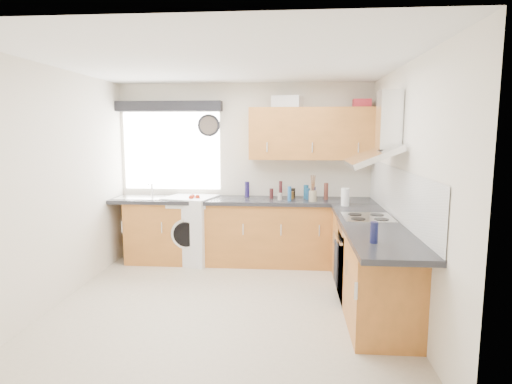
# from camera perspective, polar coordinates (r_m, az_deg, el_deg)

# --- Properties ---
(ground_plane) EXTENTS (3.60, 3.60, 0.00)m
(ground_plane) POSITION_cam_1_polar(r_m,az_deg,el_deg) (4.71, -4.02, -14.85)
(ground_plane) COLOR beige
(ceiling) EXTENTS (3.60, 3.60, 0.02)m
(ceiling) POSITION_cam_1_polar(r_m,az_deg,el_deg) (4.38, -4.36, 16.82)
(ceiling) COLOR white
(ceiling) RESTS_ON wall_back
(wall_back) EXTENTS (3.60, 0.02, 2.50)m
(wall_back) POSITION_cam_1_polar(r_m,az_deg,el_deg) (6.15, -1.60, 2.67)
(wall_back) COLOR silver
(wall_back) RESTS_ON ground_plane
(wall_front) EXTENTS (3.60, 0.02, 2.50)m
(wall_front) POSITION_cam_1_polar(r_m,az_deg,el_deg) (2.64, -10.21, -4.91)
(wall_front) COLOR silver
(wall_front) RESTS_ON ground_plane
(wall_left) EXTENTS (0.02, 3.60, 2.50)m
(wall_left) POSITION_cam_1_polar(r_m,az_deg,el_deg) (4.98, -25.12, 0.59)
(wall_left) COLOR silver
(wall_left) RESTS_ON ground_plane
(wall_right) EXTENTS (0.02, 3.60, 2.50)m
(wall_right) POSITION_cam_1_polar(r_m,az_deg,el_deg) (4.47, 19.29, 0.12)
(wall_right) COLOR silver
(wall_right) RESTS_ON ground_plane
(window) EXTENTS (1.40, 0.02, 1.10)m
(window) POSITION_cam_1_polar(r_m,az_deg,el_deg) (6.32, -11.18, 5.40)
(window) COLOR white
(window) RESTS_ON wall_back
(window_blind) EXTENTS (1.50, 0.18, 0.14)m
(window_blind) POSITION_cam_1_polar(r_m,az_deg,el_deg) (6.23, -11.57, 11.15)
(window_blind) COLOR black
(window_blind) RESTS_ON wall_back
(splashback) EXTENTS (0.01, 3.00, 0.54)m
(splashback) POSITION_cam_1_polar(r_m,az_deg,el_deg) (4.76, 18.24, -0.20)
(splashback) COLOR white
(splashback) RESTS_ON wall_right
(base_cab_back) EXTENTS (3.00, 0.58, 0.86)m
(base_cab_back) POSITION_cam_1_polar(r_m,az_deg,el_deg) (6.01, -2.83, -5.40)
(base_cab_back) COLOR #A26027
(base_cab_back) RESTS_ON ground_plane
(base_cab_corner) EXTENTS (0.60, 0.60, 0.86)m
(base_cab_corner) POSITION_cam_1_polar(r_m,az_deg,el_deg) (6.01, 12.55, -5.59)
(base_cab_corner) COLOR #A26027
(base_cab_corner) RESTS_ON ground_plane
(base_cab_right) EXTENTS (0.58, 2.10, 0.86)m
(base_cab_right) POSITION_cam_1_polar(r_m,az_deg,el_deg) (4.72, 14.90, -9.47)
(base_cab_right) COLOR #A26027
(base_cab_right) RESTS_ON ground_plane
(worktop_back) EXTENTS (3.60, 0.62, 0.05)m
(worktop_back) POSITION_cam_1_polar(r_m,az_deg,el_deg) (5.90, -1.91, -1.14)
(worktop_back) COLOR black
(worktop_back) RESTS_ON base_cab_back
(worktop_right) EXTENTS (0.62, 2.42, 0.05)m
(worktop_right) POSITION_cam_1_polar(r_m,az_deg,el_deg) (4.46, 15.33, -4.48)
(worktop_right) COLOR black
(worktop_right) RESTS_ON base_cab_right
(sink) EXTENTS (0.84, 0.46, 0.10)m
(sink) POSITION_cam_1_polar(r_m,az_deg,el_deg) (6.18, -14.25, -0.35)
(sink) COLOR silver
(sink) RESTS_ON worktop_back
(oven) EXTENTS (0.56, 0.58, 0.85)m
(oven) POSITION_cam_1_polar(r_m,az_deg,el_deg) (4.87, 14.47, -9.00)
(oven) COLOR black
(oven) RESTS_ON ground_plane
(hob_plate) EXTENTS (0.52, 0.52, 0.01)m
(hob_plate) POSITION_cam_1_polar(r_m,az_deg,el_deg) (4.75, 14.68, -3.31)
(hob_plate) COLOR silver
(hob_plate) RESTS_ON worktop_right
(extractor_hood) EXTENTS (0.52, 0.78, 0.66)m
(extractor_hood) POSITION_cam_1_polar(r_m,az_deg,el_deg) (4.67, 16.28, 6.99)
(extractor_hood) COLOR silver
(extractor_hood) RESTS_ON wall_right
(upper_cabinets) EXTENTS (1.70, 0.35, 0.70)m
(upper_cabinets) POSITION_cam_1_polar(r_m,az_deg,el_deg) (5.91, 7.46, 7.73)
(upper_cabinets) COLOR #A26027
(upper_cabinets) RESTS_ON wall_back
(washing_machine) EXTENTS (0.77, 0.75, 0.93)m
(washing_machine) POSITION_cam_1_polar(r_m,az_deg,el_deg) (6.12, -8.62, -4.90)
(washing_machine) COLOR white
(washing_machine) RESTS_ON ground_plane
(wall_clock) EXTENTS (0.32, 0.04, 0.32)m
(wall_clock) POSITION_cam_1_polar(r_m,az_deg,el_deg) (6.15, -6.36, 8.83)
(wall_clock) COLOR black
(wall_clock) RESTS_ON wall_back
(casserole) EXTENTS (0.44, 0.36, 0.16)m
(casserole) POSITION_cam_1_polar(r_m,az_deg,el_deg) (6.01, 4.20, 11.88)
(casserole) COLOR white
(casserole) RESTS_ON upper_cabinets
(storage_box) EXTENTS (0.23, 0.20, 0.10)m
(storage_box) POSITION_cam_1_polar(r_m,az_deg,el_deg) (5.96, 13.93, 11.43)
(storage_box) COLOR #B22531
(storage_box) RESTS_ON upper_cabinets
(utensil_pot) EXTENTS (0.13, 0.13, 0.14)m
(utensil_pot) POSITION_cam_1_polar(r_m,az_deg,el_deg) (5.70, 7.58, -0.54)
(utensil_pot) COLOR gray
(utensil_pot) RESTS_ON worktop_back
(kitchen_roll) EXTENTS (0.12, 0.12, 0.22)m
(kitchen_roll) POSITION_cam_1_polar(r_m,az_deg,el_deg) (5.44, 11.81, -0.65)
(kitchen_roll) COLOR white
(kitchen_roll) RESTS_ON worktop_right
(tomato_cluster) EXTENTS (0.17, 0.17, 0.06)m
(tomato_cluster) POSITION_cam_1_polar(r_m,az_deg,el_deg) (5.90, -8.30, -0.65)
(tomato_cluster) COLOR #A2200C
(tomato_cluster) RESTS_ON worktop_back
(jar_0) EXTENTS (0.06, 0.06, 0.10)m
(jar_0) POSITION_cam_1_polar(r_m,az_deg,el_deg) (5.88, 4.73, -0.43)
(jar_0) COLOR brown
(jar_0) RESTS_ON worktop_back
(jar_1) EXTENTS (0.05, 0.05, 0.14)m
(jar_1) POSITION_cam_1_polar(r_m,az_deg,el_deg) (5.91, 2.06, -0.20)
(jar_1) COLOR #3B1516
(jar_1) RESTS_ON worktop_back
(jar_2) EXTENTS (0.05, 0.05, 0.19)m
(jar_2) POSITION_cam_1_polar(r_m,az_deg,el_deg) (5.71, 4.49, -0.23)
(jar_2) COLOR #1D508D
(jar_2) RESTS_ON worktop_back
(jar_3) EXTENTS (0.06, 0.06, 0.15)m
(jar_3) POSITION_cam_1_polar(r_m,az_deg,el_deg) (5.86, 6.92, -0.25)
(jar_3) COLOR navy
(jar_3) RESTS_ON worktop_back
(jar_4) EXTENTS (0.06, 0.06, 0.10)m
(jar_4) POSITION_cam_1_polar(r_m,az_deg,el_deg) (5.77, 3.20, -0.62)
(jar_4) COLOR #A2958A
(jar_4) RESTS_ON worktop_back
(jar_5) EXTENTS (0.06, 0.06, 0.23)m
(jar_5) POSITION_cam_1_polar(r_m,az_deg,el_deg) (5.86, 9.32, 0.08)
(jar_5) COLOR #57291F
(jar_5) RESTS_ON worktop_back
(jar_6) EXTENTS (0.07, 0.07, 0.13)m
(jar_6) POSITION_cam_1_polar(r_m,az_deg,el_deg) (6.01, 4.92, -0.12)
(jar_6) COLOR black
(jar_6) RESTS_ON worktop_back
(jar_7) EXTENTS (0.07, 0.07, 0.19)m
(jar_7) POSITION_cam_1_polar(r_m,az_deg,el_deg) (5.94, 6.69, 0.03)
(jar_7) COLOR navy
(jar_7) RESTS_ON worktop_back
(jar_8) EXTENTS (0.05, 0.05, 0.17)m
(jar_8) POSITION_cam_1_polar(r_m,az_deg,el_deg) (5.87, 7.71, -0.15)
(jar_8) COLOR navy
(jar_8) RESTS_ON worktop_back
(jar_9) EXTENTS (0.06, 0.06, 0.21)m
(jar_9) POSITION_cam_1_polar(r_m,az_deg,el_deg) (6.05, -1.20, 0.36)
(jar_9) COLOR #1D1547
(jar_9) RESTS_ON worktop_back
(jar_10) EXTENTS (0.05, 0.05, 0.23)m
(jar_10) POSITION_cam_1_polar(r_m,az_deg,el_deg) (6.00, 3.30, 0.37)
(jar_10) COLOR #43181C
(jar_10) RESTS_ON worktop_back
(bottle_0) EXTENTS (0.06, 0.06, 0.18)m
(bottle_0) POSITION_cam_1_polar(r_m,az_deg,el_deg) (3.71, 15.47, -5.22)
(bottle_0) COLOR #131743
(bottle_0) RESTS_ON worktop_right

